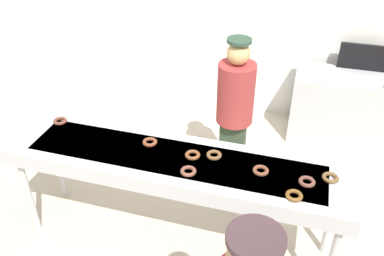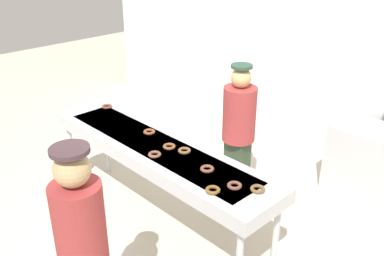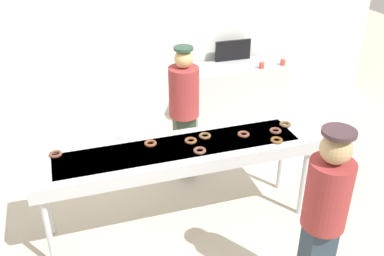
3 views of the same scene
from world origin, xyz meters
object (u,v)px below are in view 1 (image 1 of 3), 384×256
(chocolate_donut_0, at_px, (294,196))
(menu_display, at_px, (364,57))
(prep_counter, at_px, (354,110))
(fryer_conveyor, at_px, (174,165))
(chocolate_donut_2, at_px, (307,182))
(chocolate_donut_4, at_px, (193,155))
(chocolate_donut_5, at_px, (188,171))
(chocolate_donut_8, at_px, (261,171))
(chocolate_donut_3, at_px, (150,142))
(worker_baker, at_px, (235,110))
(chocolate_donut_1, at_px, (330,178))
(chocolate_donut_6, at_px, (214,155))
(chocolate_donut_7, at_px, (60,121))

(chocolate_donut_0, bearing_deg, menu_display, 77.11)
(prep_counter, bearing_deg, fryer_conveyor, -125.84)
(chocolate_donut_2, bearing_deg, prep_counter, 76.67)
(fryer_conveyor, distance_m, chocolate_donut_4, 0.18)
(chocolate_donut_5, xyz_separation_m, prep_counter, (1.38, 2.29, -0.55))
(chocolate_donut_4, relative_size, chocolate_donut_8, 1.00)
(fryer_conveyor, xyz_separation_m, chocolate_donut_3, (-0.25, 0.12, 0.09))
(menu_display, bearing_deg, chocolate_donut_4, -121.07)
(chocolate_donut_4, bearing_deg, worker_baker, 77.91)
(chocolate_donut_1, bearing_deg, chocolate_donut_0, -131.72)
(chocolate_donut_2, relative_size, chocolate_donut_8, 1.00)
(chocolate_donut_0, xyz_separation_m, chocolate_donut_8, (-0.26, 0.21, 0.00))
(chocolate_donut_6, relative_size, prep_counter, 0.08)
(chocolate_donut_5, height_order, chocolate_donut_7, same)
(chocolate_donut_2, xyz_separation_m, chocolate_donut_3, (-1.28, 0.14, 0.00))
(fryer_conveyor, relative_size, prep_counter, 1.92)
(chocolate_donut_4, height_order, chocolate_donut_7, same)
(chocolate_donut_8, xyz_separation_m, menu_display, (0.85, 2.37, 0.03))
(chocolate_donut_2, xyz_separation_m, chocolate_donut_8, (-0.34, 0.03, 0.00))
(chocolate_donut_1, height_order, chocolate_donut_4, same)
(chocolate_donut_5, distance_m, chocolate_donut_7, 1.35)
(chocolate_donut_5, bearing_deg, chocolate_donut_6, 61.08)
(chocolate_donut_3, xyz_separation_m, prep_counter, (1.79, 2.02, -0.55))
(fryer_conveyor, distance_m, menu_display, 2.83)
(chocolate_donut_2, height_order, chocolate_donut_4, same)
(chocolate_donut_4, xyz_separation_m, chocolate_donut_5, (0.03, -0.20, 0.00))
(chocolate_donut_2, distance_m, chocolate_donut_6, 0.74)
(fryer_conveyor, xyz_separation_m, menu_display, (1.54, 2.38, 0.12))
(chocolate_donut_7, height_order, chocolate_donut_8, same)
(fryer_conveyor, bearing_deg, chocolate_donut_2, -1.26)
(fryer_conveyor, distance_m, chocolate_donut_1, 1.20)
(chocolate_donut_3, distance_m, chocolate_donut_4, 0.40)
(fryer_conveyor, height_order, chocolate_donut_2, chocolate_donut_2)
(worker_baker, distance_m, prep_counter, 1.83)
(chocolate_donut_3, bearing_deg, chocolate_donut_4, -10.06)
(chocolate_donut_1, xyz_separation_m, prep_counter, (0.35, 2.06, -0.55))
(worker_baker, bearing_deg, prep_counter, -132.20)
(chocolate_donut_0, relative_size, chocolate_donut_3, 1.00)
(chocolate_donut_3, relative_size, chocolate_donut_4, 1.00)
(chocolate_donut_7, distance_m, worker_baker, 1.61)
(chocolate_donut_4, bearing_deg, chocolate_donut_2, -4.63)
(chocolate_donut_2, xyz_separation_m, prep_counter, (0.51, 2.16, -0.55))
(chocolate_donut_4, relative_size, menu_display, 0.22)
(chocolate_donut_3, bearing_deg, worker_baker, 53.07)
(prep_counter, bearing_deg, chocolate_donut_5, -121.02)
(chocolate_donut_0, bearing_deg, chocolate_donut_1, 48.28)
(menu_display, bearing_deg, fryer_conveyor, -122.99)
(prep_counter, bearing_deg, worker_baker, -134.14)
(chocolate_donut_4, relative_size, chocolate_donut_7, 1.00)
(chocolate_donut_5, xyz_separation_m, worker_baker, (0.15, 1.03, -0.03))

